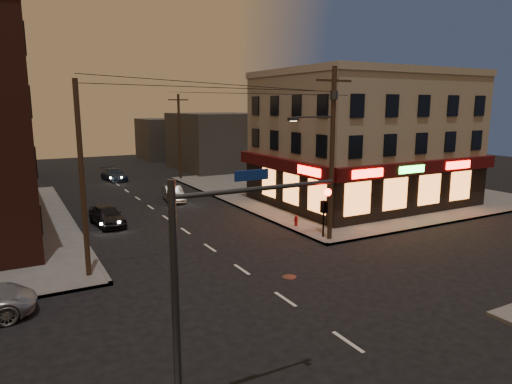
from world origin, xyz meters
TOP-DOWN VIEW (x-y plane):
  - ground at (0.00, 0.00)m, footprint 120.00×120.00m
  - sidewalk_ne at (18.00, 19.00)m, footprint 24.00×28.00m
  - pizza_building at (15.93, 13.43)m, footprint 15.85×12.85m
  - bg_building_ne_a at (14.00, 38.00)m, footprint 10.00×12.00m
  - bg_building_ne_b at (12.00, 52.00)m, footprint 8.00×8.00m
  - utility_pole_main at (6.68, 5.80)m, footprint 4.20×0.44m
  - utility_pole_far at (6.80, 32.00)m, footprint 0.26×0.26m
  - utility_pole_west at (-6.80, 6.50)m, footprint 0.24×0.24m
  - traffic_signal at (-5.57, -5.60)m, footprint 4.49×0.32m
  - sedan_near at (-4.13, 15.88)m, footprint 2.06×4.27m
  - sedan_mid at (2.38, 21.37)m, footprint 1.88×4.08m
  - sedan_far at (0.27, 34.75)m, footprint 2.36×4.69m
  - fire_hydrant at (6.69, 9.21)m, footprint 0.31×0.31m

SIDE VIEW (x-z plane):
  - ground at x=0.00m, z-range 0.00..0.00m
  - sidewalk_ne at x=18.00m, z-range 0.00..0.15m
  - fire_hydrant at x=6.69m, z-range 0.18..0.87m
  - sedan_mid at x=2.38m, z-range 0.00..1.30m
  - sedan_far at x=0.27m, z-range 0.00..1.31m
  - sedan_near at x=-4.13m, z-range 0.00..1.41m
  - bg_building_ne_b at x=12.00m, z-range 0.00..6.00m
  - bg_building_ne_a at x=14.00m, z-range 0.00..7.00m
  - traffic_signal at x=-5.57m, z-range 0.92..7.39m
  - utility_pole_far at x=6.80m, z-range 0.15..9.15m
  - utility_pole_west at x=-6.80m, z-range 0.15..9.15m
  - pizza_building at x=15.93m, z-range 0.10..10.60m
  - utility_pole_main at x=6.68m, z-range 0.76..10.76m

